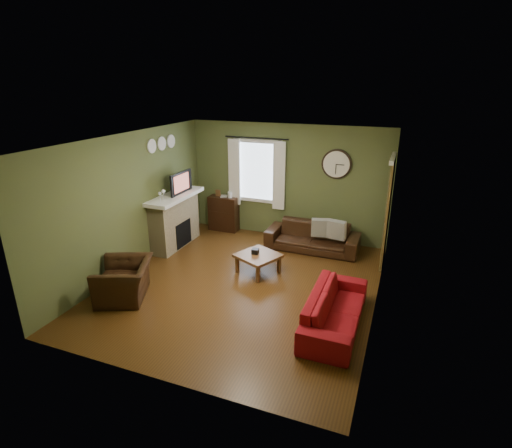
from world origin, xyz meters
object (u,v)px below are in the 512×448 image
(bookshelf, at_px, (224,213))
(sofa_red, at_px, (335,309))
(sofa_brown, at_px, (312,237))
(coffee_table, at_px, (258,263))
(armchair, at_px, (124,280))

(bookshelf, xyz_separation_m, sofa_red, (3.30, -3.07, -0.15))
(bookshelf, bearing_deg, sofa_brown, -9.63)
(coffee_table, bearing_deg, sofa_brown, 64.34)
(bookshelf, relative_size, armchair, 0.88)
(sofa_red, height_order, armchair, armchair)
(sofa_brown, xyz_separation_m, coffee_table, (-0.70, -1.46, -0.10))
(armchair, bearing_deg, sofa_red, 73.40)
(sofa_brown, bearing_deg, bookshelf, 170.37)
(armchair, distance_m, coffee_table, 2.44)
(sofa_brown, height_order, sofa_red, sofa_brown)
(bookshelf, distance_m, sofa_red, 4.51)
(bookshelf, xyz_separation_m, sofa_brown, (2.30, -0.39, -0.13))
(sofa_brown, height_order, coffee_table, sofa_brown)
(coffee_table, bearing_deg, sofa_red, -35.64)
(armchair, xyz_separation_m, coffee_table, (1.78, 1.67, -0.12))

